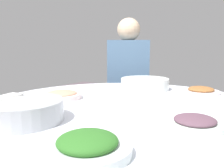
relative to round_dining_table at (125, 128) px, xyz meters
name	(u,v)px	position (x,y,z in m)	size (l,w,h in m)	color
round_dining_table	(125,128)	(0.00, 0.00, 0.00)	(1.37, 1.37, 0.73)	#99999E
rice_bowl	(22,110)	(0.19, 0.39, 0.14)	(0.30, 0.30, 0.08)	#B2B5BA
soup_bowl	(145,84)	(0.14, -0.43, 0.13)	(0.29, 0.32, 0.07)	white
dish_stirfry	(201,91)	(-0.18, -0.50, 0.12)	(0.21, 0.21, 0.04)	white
dish_eggplant	(195,122)	(-0.33, 0.09, 0.12)	(0.20, 0.20, 0.04)	white
dish_shrimp	(62,95)	(0.36, 0.05, 0.12)	(0.20, 0.20, 0.04)	silver
dish_greens	(88,146)	(-0.18, 0.45, 0.12)	(0.23, 0.23, 0.06)	silver
stool_for_diner_left	(128,134)	(0.51, -0.83, -0.40)	(0.31, 0.31, 0.47)	brown
diner_left	(128,72)	(0.51, -0.83, 0.15)	(0.45, 0.46, 0.76)	#2D333D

